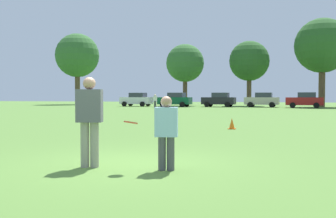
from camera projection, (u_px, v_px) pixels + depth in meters
ground_plane at (125, 164)px, 8.43m from camera, size 166.20×166.20×0.00m
player_thrower at (89, 117)px, 8.06m from camera, size 0.56×0.41×1.80m
player_defender at (166, 129)px, 7.73m from camera, size 0.47×0.33×1.42m
frisbee at (131, 122)px, 7.67m from camera, size 0.28×0.27×0.09m
traffic_cone at (232, 124)px, 17.31m from camera, size 0.32×0.32×0.48m
parked_car_near_left at (137, 99)px, 54.26m from camera, size 4.29×2.40×1.82m
parked_car_mid_left at (175, 100)px, 51.73m from camera, size 4.29×2.40×1.82m
parked_car_center at (219, 100)px, 51.66m from camera, size 4.29×2.40×1.82m
parked_car_mid_right at (262, 100)px, 50.46m from camera, size 4.29×2.40×1.82m
parked_car_near_right at (305, 100)px, 47.49m from camera, size 4.29×2.40×1.82m
bystander_sideline_watcher at (155, 100)px, 48.52m from camera, size 0.44×0.51×1.61m
tree_west_oak at (77, 56)px, 66.70m from camera, size 7.18×7.18×11.67m
tree_west_maple at (185, 63)px, 58.31m from camera, size 5.46×5.46×8.87m
tree_center_elm at (249, 61)px, 56.84m from camera, size 5.62×5.62×9.13m
tree_east_birch at (322, 46)px, 51.35m from camera, size 6.94×6.94×11.28m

